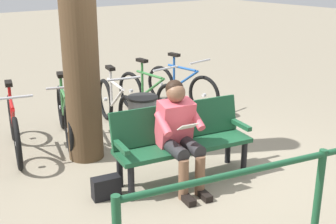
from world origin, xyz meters
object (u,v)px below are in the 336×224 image
at_px(litter_bin, 143,123).
at_px(bicycle_purple, 116,106).
at_px(bicycle_green, 65,116).
at_px(person_reading, 179,130).
at_px(bicycle_black, 182,88).
at_px(bicycle_blue, 149,96).
at_px(bicycle_silver, 14,128).
at_px(handbag, 106,188).
at_px(bench, 181,137).
at_px(tree_trunk, 78,22).

relative_size(litter_bin, bicycle_purple, 0.44).
bearing_deg(bicycle_green, person_reading, 30.54).
bearing_deg(bicycle_black, litter_bin, -62.49).
distance_m(bicycle_purple, bicycle_green, 0.80).
bearing_deg(bicycle_black, bicycle_green, -93.38).
bearing_deg(bicycle_green, bicycle_blue, 112.40).
relative_size(bicycle_blue, bicycle_silver, 1.03).
distance_m(handbag, bicycle_blue, 2.69).
xyz_separation_m(bench, tree_trunk, (0.61, -1.19, 1.23)).
relative_size(person_reading, handbag, 4.00).
relative_size(person_reading, litter_bin, 1.64).
distance_m(tree_trunk, bicycle_black, 2.81).
height_order(bicycle_black, bicycle_purple, same).
height_order(person_reading, bicycle_blue, person_reading).
height_order(person_reading, bicycle_black, person_reading).
bearing_deg(bicycle_blue, person_reading, -30.50).
bearing_deg(bicycle_green, handbag, 6.91).
relative_size(bicycle_purple, bicycle_silver, 1.01).
bearing_deg(bicycle_green, litter_bin, 56.46).
height_order(bicycle_purple, bicycle_silver, same).
bearing_deg(bicycle_purple, litter_bin, 6.18).
bearing_deg(bench, handbag, 4.90).
relative_size(person_reading, bicycle_green, 0.75).
xyz_separation_m(person_reading, bicycle_purple, (-0.37, -1.97, -0.31)).
distance_m(person_reading, bicycle_silver, 2.33).
bearing_deg(litter_bin, tree_trunk, -15.49).
bearing_deg(bicycle_purple, bicycle_silver, -78.85).
bearing_deg(bench, bicycle_blue, -104.78).
height_order(bench, handbag, bench).
distance_m(bicycle_purple, bicycle_silver, 1.52).
bearing_deg(bicycle_purple, bench, 4.83).
bearing_deg(handbag, bench, 173.87).
xyz_separation_m(handbag, litter_bin, (-1.08, -0.88, 0.25)).
bearing_deg(bicycle_blue, bicycle_green, -89.56).
height_order(bicycle_blue, bicycle_green, same).
bearing_deg(bicycle_blue, tree_trunk, -66.06).
distance_m(litter_bin, bicycle_black, 1.87).
height_order(handbag, bicycle_green, bicycle_green).
xyz_separation_m(litter_bin, bicycle_purple, (-0.09, -0.86, -0.01)).
relative_size(bench, bicycle_black, 0.99).
height_order(person_reading, bicycle_silver, person_reading).
height_order(person_reading, tree_trunk, tree_trunk).
distance_m(bicycle_green, bicycle_silver, 0.73).
distance_m(person_reading, bicycle_black, 2.87).
distance_m(litter_bin, bicycle_purple, 0.86).
bearing_deg(tree_trunk, person_reading, 109.41).
height_order(litter_bin, bicycle_silver, bicycle_silver).
bearing_deg(litter_bin, bicycle_purple, -95.89).
bearing_deg(bicycle_green, bicycle_silver, -68.35).
relative_size(bicycle_blue, bicycle_purple, 1.02).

